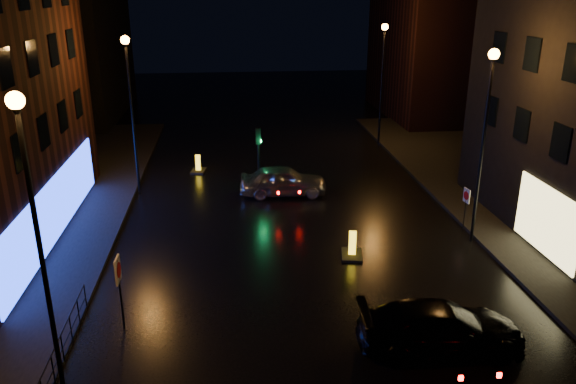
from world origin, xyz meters
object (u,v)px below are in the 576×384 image
object	(u,v)px
traffic_signal	(259,179)
bollard_far	(198,168)
dark_sedan	(441,327)
road_sign_left	(119,276)
silver_hatchback	(283,181)
road_sign_right	(466,199)
bollard_near	(352,251)

from	to	relation	value
traffic_signal	bollard_far	distance (m)	4.89
traffic_signal	dark_sedan	distance (m)	16.22
traffic_signal	road_sign_left	xyz separation A→B (m)	(-5.30, -13.35, 1.46)
silver_hatchback	road_sign_right	distance (m)	9.69
road_sign_left	road_sign_right	bearing A→B (deg)	26.21
bollard_far	silver_hatchback	bearing A→B (deg)	-33.42
silver_hatchback	traffic_signal	bearing A→B (deg)	47.78
dark_sedan	road_sign_right	bearing A→B (deg)	-23.36
bollard_near	bollard_far	bearing A→B (deg)	129.56
traffic_signal	dark_sedan	size ratio (longest dim) A/B	0.67
bollard_near	bollard_far	xyz separation A→B (m)	(-6.88, 12.33, -0.02)
bollard_far	dark_sedan	bearing A→B (deg)	-55.93
silver_hatchback	road_sign_right	bearing A→B (deg)	-123.59
road_sign_left	road_sign_right	world-z (taller)	road_sign_left
dark_sedan	bollard_far	size ratio (longest dim) A/B	3.88
road_sign_left	silver_hatchback	bearing A→B (deg)	63.56
silver_hatchback	bollard_near	bearing A→B (deg)	-162.64
bollard_near	road_sign_right	world-z (taller)	road_sign_right
silver_hatchback	dark_sedan	bearing A→B (deg)	-164.40
road_sign_right	silver_hatchback	bearing A→B (deg)	-44.32
dark_sedan	bollard_far	distance (m)	20.63
traffic_signal	bollard_near	size ratio (longest dim) A/B	2.43
silver_hatchback	bollard_far	bearing A→B (deg)	48.03
road_sign_left	road_sign_right	distance (m)	15.80
road_sign_left	bollard_near	bearing A→B (deg)	28.86
traffic_signal	bollard_far	bearing A→B (deg)	136.08
dark_sedan	road_sign_left	bearing A→B (deg)	81.27
road_sign_right	dark_sedan	bearing A→B (deg)	54.43
bollard_far	road_sign_left	bearing A→B (deg)	-85.47
traffic_signal	bollard_far	world-z (taller)	traffic_signal
silver_hatchback	road_sign_right	world-z (taller)	road_sign_right
dark_sedan	bollard_near	size ratio (longest dim) A/B	3.64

